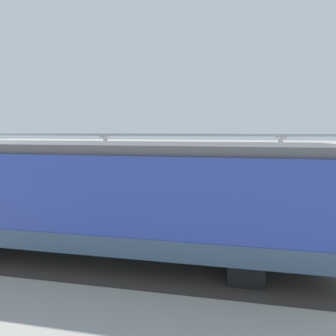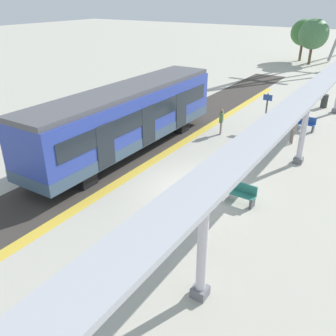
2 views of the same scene
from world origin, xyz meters
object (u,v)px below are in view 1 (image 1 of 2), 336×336
Objects in this scene: train_near_carriage at (101,197)px; passenger_waiting_near_edge at (28,193)px; canopy_pillar_second at (279,166)px; canopy_pillar_third at (106,162)px; passenger_by_the_benches at (63,176)px; bench_near_end at (185,189)px; bench_mid_platform at (25,183)px; platform_info_sign at (10,176)px.

passenger_waiting_near_edge is (3.08, 5.02, -0.85)m from train_near_carriage.
train_near_carriage is 8.35× the size of passenger_waiting_near_edge.
passenger_waiting_near_edge is (-5.09, 12.26, -0.80)m from canopy_pillar_second.
canopy_pillar_third is (0.00, 10.59, 0.00)m from canopy_pillar_second.
passenger_by_the_benches is (7.13, 5.82, -0.84)m from train_near_carriage.
train_near_carriage is 8.28× the size of passenger_by_the_benches.
passenger_by_the_benches reaches higher than passenger_waiting_near_edge.
canopy_pillar_third is 2.31× the size of bench_near_end.
passenger_by_the_benches is (0.08, 7.70, 0.54)m from bench_near_end.
bench_mid_platform is at bearing 40.98° from passenger_waiting_near_edge.
train_near_carriage is 9.09m from platform_info_sign.
canopy_pillar_third reaches higher than platform_info_sign.
platform_info_sign is (4.94, 7.62, -0.50)m from train_near_carriage.
bench_near_end is 1.01× the size of bench_mid_platform.
canopy_pillar_third is 2.22× the size of passenger_by_the_benches.
passenger_waiting_near_edge is (-5.09, 1.67, -0.80)m from canopy_pillar_third.
canopy_pillar_second is 1.59× the size of platform_info_sign.
platform_info_sign is (-3.23, 4.27, -0.45)m from canopy_pillar_third.
bench_mid_platform is 0.96× the size of passenger_waiting_near_edge.
train_near_carriage is at bearing -121.53° from passenger_waiting_near_edge.
passenger_waiting_near_edge is at bearing 161.79° from canopy_pillar_third.
canopy_pillar_second is (8.17, -7.24, -0.06)m from train_near_carriage.
platform_info_sign is at bearing 102.26° from canopy_pillar_second.
bench_mid_platform is at bearing 22.22° from platform_info_sign.
canopy_pillar_second reaches higher than bench_mid_platform.
passenger_waiting_near_edge reaches higher than bench_near_end.
platform_info_sign reaches higher than passenger_by_the_benches.
canopy_pillar_second reaches higher than platform_info_sign.
bench_near_end is (-1.11, -5.22, -1.33)m from canopy_pillar_third.
passenger_waiting_near_edge is 4.13m from passenger_by_the_benches.
bench_near_end is (-1.11, 5.37, -1.33)m from canopy_pillar_second.
bench_mid_platform is at bearing 101.93° from canopy_pillar_third.
platform_info_sign is 3.22m from passenger_waiting_near_edge.
bench_mid_platform is (7.08, 8.49, -1.39)m from train_near_carriage.
canopy_pillar_second is 13.13m from passenger_by_the_benches.
canopy_pillar_second is 10.59m from canopy_pillar_third.
canopy_pillar_second is 5.64m from bench_near_end.
platform_info_sign is 1.41× the size of passenger_waiting_near_edge.
passenger_waiting_near_edge is at bearing -139.02° from bench_mid_platform.
bench_mid_platform is (-1.09, 15.74, -1.33)m from canopy_pillar_second.
canopy_pillar_third is at bearing 90.00° from canopy_pillar_second.
platform_info_sign is at bearing 140.63° from passenger_by_the_benches.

